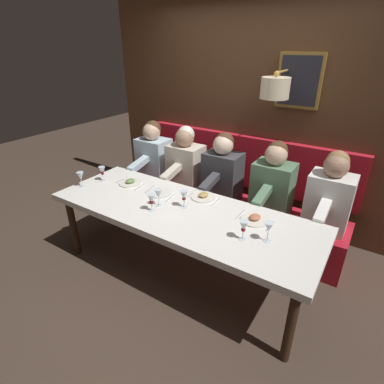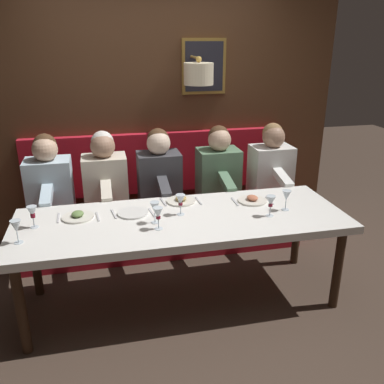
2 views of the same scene
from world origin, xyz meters
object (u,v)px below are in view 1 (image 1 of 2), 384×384
Objects in this scene: diner_farthest at (153,154)px; diner_nearest at (330,195)px; wine_glass_1 at (184,196)px; diner_far at (185,161)px; wine_glass_3 at (80,176)px; wine_glass_4 at (269,228)px; wine_glass_5 at (102,171)px; wine_glass_0 at (158,194)px; diner_near at (273,182)px; diner_middle at (222,170)px; wine_glass_2 at (244,227)px; dining_table at (181,215)px; wine_glass_6 at (151,199)px.

diner_nearest is at bearing -90.00° from diner_farthest.
diner_farthest reaches higher than wine_glass_1.
wine_glass_3 is at bearing 150.25° from diner_far.
wine_glass_5 is at bearing 86.99° from wine_glass_4.
diner_farthest is at bearing 90.00° from diner_nearest.
wine_glass_0 is at bearing -160.29° from diner_far.
diner_near and diner_middle have the same top height.
diner_far reaches higher than wine_glass_1.
diner_far reaches higher than wine_glass_3.
wine_glass_2 is 1.81m from wine_glass_3.
wine_glass_3 and wine_glass_4 have the same top height.
diner_far is at bearing 31.75° from dining_table.
diner_farthest reaches higher than wine_glass_3.
wine_glass_0 is 1.00× the size of wine_glass_4.
diner_middle is at bearing -8.80° from wine_glass_6.
wine_glass_5 is (0.23, -0.07, -0.00)m from wine_glass_3.
wine_glass_6 is at bearing -161.75° from diner_far.
wine_glass_0 is 1.00× the size of wine_glass_3.
wine_glass_2 is at bearing -104.82° from wine_glass_1.
diner_nearest is 4.82× the size of wine_glass_0.
diner_nearest reaches higher than wine_glass_4.
diner_far reaches higher than wine_glass_2.
diner_far reaches higher than wine_glass_5.
diner_middle is 1.32m from wine_glass_5.
diner_far is at bearing 90.00° from diner_middle.
diner_nearest is at bearing -90.00° from diner_near.
wine_glass_1 is at bearing -128.54° from diner_farthest.
wine_glass_1 and wine_glass_2 have the same top height.
diner_near is 1.58m from diner_farthest.
dining_table is 3.18× the size of diner_nearest.
diner_near is at bearing -31.60° from dining_table.
wine_glass_1 is 1.07m from wine_glass_5.
diner_near is 4.82× the size of wine_glass_0.
wine_glass_3 is 0.24m from wine_glass_5.
wine_glass_5 is (-0.82, 0.03, 0.04)m from diner_farthest.
diner_middle reaches higher than wine_glass_3.
wine_glass_0 is (-0.93, -0.33, 0.04)m from diner_far.
diner_nearest is 2.32m from wine_glass_5.
wine_glass_1 is (-0.83, 0.54, 0.04)m from diner_near.
wine_glass_1 is at bearing -43.58° from wine_glass_6.
diner_far is at bearing -90.00° from diner_farthest.
wine_glass_5 is 0.90m from wine_glass_6.
diner_middle is 0.50m from diner_far.
diner_near reaches higher than wine_glass_4.
diner_farthest reaches higher than wine_glass_6.
diner_nearest reaches higher than dining_table.
wine_glass_3 is at bearing 162.17° from wine_glass_5.
diner_near is 4.82× the size of wine_glass_6.
diner_middle is 4.82× the size of wine_glass_1.
wine_glass_0 and wine_glass_3 have the same top height.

